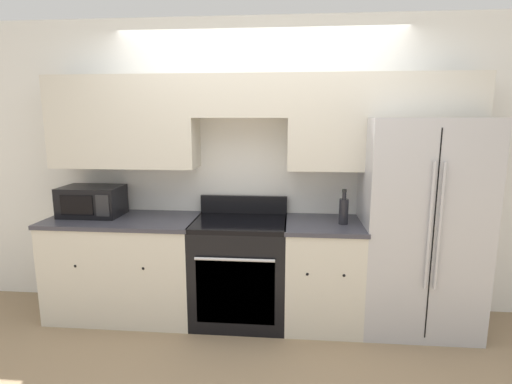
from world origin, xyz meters
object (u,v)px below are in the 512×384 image
at_px(oven_range, 240,270).
at_px(bottle, 344,210).
at_px(refrigerator, 418,225).
at_px(microwave, 92,201).

distance_m(oven_range, bottle, 1.02).
relative_size(oven_range, refrigerator, 0.60).
xyz_separation_m(microwave, bottle, (2.19, -0.09, -0.02)).
distance_m(oven_range, refrigerator, 1.54).
height_order(oven_range, bottle, bottle).
relative_size(oven_range, microwave, 2.03).
relative_size(microwave, bottle, 1.79).
bearing_deg(bottle, microwave, 177.67).
distance_m(refrigerator, bottle, 0.64).
relative_size(refrigerator, microwave, 3.38).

